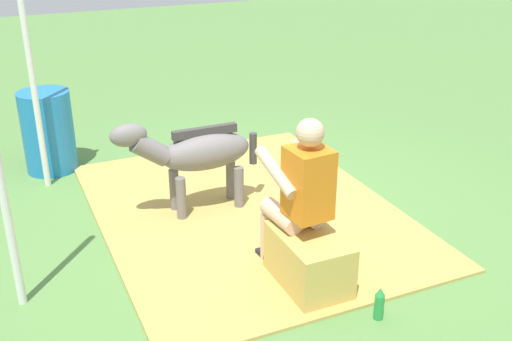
{
  "coord_description": "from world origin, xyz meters",
  "views": [
    {
      "loc": [
        -4.59,
        2.12,
        2.67
      ],
      "look_at": [
        -0.21,
        0.17,
        0.55
      ],
      "focal_mm": 43.31,
      "sensor_mm": 36.0,
      "label": 1
    }
  ],
  "objects": [
    {
      "name": "tent_pole_right",
      "position": [
        1.46,
        1.74,
        1.11
      ],
      "size": [
        0.06,
        0.06,
        2.22
      ],
      "primitive_type": "cylinder",
      "color": "silver",
      "rests_on": "ground"
    },
    {
      "name": "ground_plane",
      "position": [
        0.0,
        0.0,
        0.0
      ],
      "size": [
        24.0,
        24.0,
        0.0
      ],
      "primitive_type": "plane",
      "color": "#568442"
    },
    {
      "name": "water_barrel",
      "position": [
        1.85,
        1.63,
        0.43
      ],
      "size": [
        0.53,
        0.53,
        0.86
      ],
      "primitive_type": "cylinder",
      "color": "#1E72B2",
      "rests_on": "ground"
    },
    {
      "name": "soda_bottle",
      "position": [
        -1.74,
        -0.08,
        0.12
      ],
      "size": [
        0.07,
        0.07,
        0.25
      ],
      "color": "#268C3F",
      "rests_on": "ground"
    },
    {
      "name": "hay_bale",
      "position": [
        -1.18,
        0.17,
        0.21
      ],
      "size": [
        0.68,
        0.42,
        0.42
      ],
      "primitive_type": "cube",
      "color": "tan",
      "rests_on": "ground"
    },
    {
      "name": "hay_patch",
      "position": [
        0.09,
        0.14,
        0.01
      ],
      "size": [
        3.37,
        2.61,
        0.02
      ],
      "primitive_type": "cube",
      "color": "tan",
      "rests_on": "ground"
    },
    {
      "name": "pony_standing",
      "position": [
        0.29,
        0.53,
        0.58
      ],
      "size": [
        0.33,
        1.35,
        0.95
      ],
      "color": "slate",
      "rests_on": "ground"
    },
    {
      "name": "person_seated",
      "position": [
        -1.02,
        0.18,
        0.71
      ],
      "size": [
        0.68,
        0.45,
        1.3
      ],
      "color": "#D8AD8C",
      "rests_on": "ground"
    }
  ]
}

